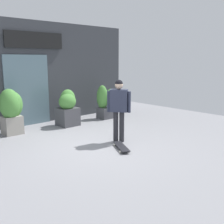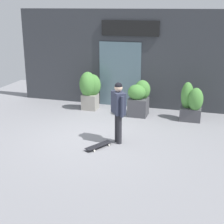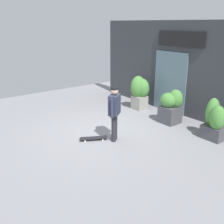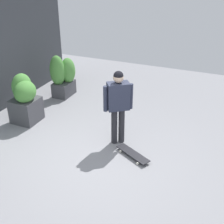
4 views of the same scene
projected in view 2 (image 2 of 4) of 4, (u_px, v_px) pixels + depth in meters
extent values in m
plane|color=gray|center=(96.00, 136.00, 9.55)|extent=(12.00, 12.00, 0.00)
cube|color=#383A3F|center=(126.00, 59.00, 12.01)|extent=(7.99, 0.25, 3.40)
cube|color=slate|center=(120.00, 75.00, 12.09)|extent=(1.51, 0.06, 2.30)
cube|color=black|center=(130.00, 28.00, 11.49)|extent=(2.01, 0.05, 0.51)
cylinder|color=#28282D|center=(119.00, 129.00, 8.92)|extent=(0.13, 0.13, 0.82)
cylinder|color=#28282D|center=(117.00, 127.00, 9.06)|extent=(0.13, 0.13, 0.82)
cube|color=#2D3347|center=(118.00, 103.00, 8.78)|extent=(0.47, 0.51, 0.58)
cylinder|color=#2D3347|center=(122.00, 107.00, 8.55)|extent=(0.09, 0.09, 0.55)
cylinder|color=#2D3347|center=(115.00, 101.00, 9.03)|extent=(0.09, 0.09, 0.55)
sphere|color=beige|center=(118.00, 88.00, 8.66)|extent=(0.21, 0.21, 0.21)
sphere|color=black|center=(118.00, 86.00, 8.65)|extent=(0.20, 0.20, 0.20)
cube|color=black|center=(99.00, 145.00, 8.75)|extent=(0.56, 0.81, 0.02)
cylinder|color=silver|center=(94.00, 151.00, 8.52)|extent=(0.05, 0.06, 0.05)
cylinder|color=silver|center=(89.00, 148.00, 8.67)|extent=(0.05, 0.06, 0.05)
cylinder|color=silver|center=(109.00, 145.00, 8.87)|extent=(0.05, 0.06, 0.05)
cylinder|color=silver|center=(103.00, 143.00, 9.02)|extent=(0.05, 0.06, 0.05)
cube|color=#47474C|center=(138.00, 107.00, 11.24)|extent=(0.62, 0.60, 0.59)
ellipsoid|color=#4C8C3D|center=(137.00, 92.00, 11.02)|extent=(0.59, 0.48, 0.52)
ellipsoid|color=#4C8C3D|center=(142.00, 90.00, 11.15)|extent=(0.52, 0.44, 0.64)
cube|color=#47474C|center=(190.00, 114.00, 10.78)|extent=(0.65, 0.46, 0.41)
ellipsoid|color=#4C8C3D|center=(187.00, 96.00, 10.71)|extent=(0.39, 0.44, 0.88)
ellipsoid|color=#4C8C3D|center=(196.00, 100.00, 10.50)|extent=(0.46, 0.41, 0.74)
cube|color=gray|center=(90.00, 102.00, 11.94)|extent=(0.52, 0.48, 0.54)
ellipsoid|color=#4C8C3D|center=(88.00, 84.00, 11.71)|extent=(0.57, 0.60, 0.87)
ellipsoid|color=#4C8C3D|center=(93.00, 85.00, 11.78)|extent=(0.56, 0.47, 0.76)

